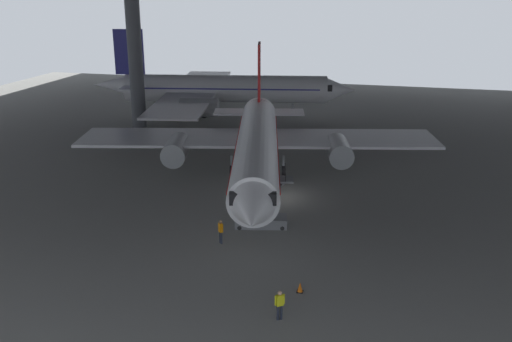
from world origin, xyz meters
TOP-DOWN VIEW (x-y plane):
  - ground_plane at (0.00, 0.00)m, footprint 110.00×110.00m
  - airplane_main at (-2.09, 3.17)m, footprint 32.37×32.98m
  - boarding_stairs at (0.46, -5.74)m, footprint 4.22×2.27m
  - crew_worker_near_nose at (4.04, -16.90)m, footprint 0.47×0.39m
  - crew_worker_by_stairs at (-1.50, -9.11)m, footprint 0.40×0.45m
  - airplane_distant at (-12.95, 27.78)m, footprint 33.75×32.99m
  - traffic_cone_orange at (4.60, -13.98)m, footprint 0.36×0.36m

SIDE VIEW (x-z plane):
  - ground_plane at x=0.00m, z-range 0.00..0.00m
  - traffic_cone_orange at x=4.60m, z-range -0.01..0.59m
  - boarding_stairs at x=0.46m, z-range -1.52..2.95m
  - crew_worker_by_stairs at x=-1.50m, z-range 0.11..1.74m
  - crew_worker_near_nose at x=4.04m, z-range 0.11..1.75m
  - airplane_main at x=-2.09m, z-range -1.99..8.56m
  - airplane_distant at x=-12.95m, z-range -2.05..8.67m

